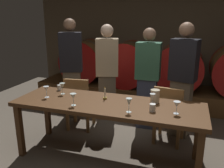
% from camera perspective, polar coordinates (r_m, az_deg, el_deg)
% --- Properties ---
extents(back_wall, '(5.68, 0.24, 2.72)m').
position_cam_1_polar(back_wall, '(5.44, 11.22, 11.09)').
color(back_wall, brown).
rests_on(back_wall, ground).
extents(barrel_shelf, '(5.11, 0.90, 0.36)m').
position_cam_1_polar(barrel_shelf, '(5.14, 9.72, -2.59)').
color(barrel_shelf, brown).
rests_on(barrel_shelf, ground).
extents(wine_barrel_far_left, '(0.94, 0.82, 0.94)m').
position_cam_1_polar(wine_barrel_far_left, '(5.40, -6.39, 5.53)').
color(wine_barrel_far_left, brown).
rests_on(wine_barrel_far_left, barrel_shelf).
extents(wine_barrel_center_left, '(0.94, 0.82, 0.94)m').
position_cam_1_polar(wine_barrel_center_left, '(5.07, 3.99, 4.91)').
color(wine_barrel_center_left, brown).
rests_on(wine_barrel_center_left, barrel_shelf).
extents(wine_barrel_center_right, '(0.94, 0.82, 0.94)m').
position_cam_1_polar(wine_barrel_center_right, '(4.93, 15.89, 4.00)').
color(wine_barrel_center_right, brown).
rests_on(wine_barrel_center_right, barrel_shelf).
extents(dining_table, '(2.38, 0.76, 0.77)m').
position_cam_1_polar(dining_table, '(2.97, -1.13, -5.96)').
color(dining_table, '#4C2D16').
rests_on(dining_table, ground).
extents(chair_left, '(0.44, 0.44, 0.88)m').
position_cam_1_polar(chair_left, '(3.84, -8.03, -4.13)').
color(chair_left, olive).
rests_on(chair_left, ground).
extents(chair_right, '(0.45, 0.45, 0.88)m').
position_cam_1_polar(chair_right, '(3.46, 13.63, -6.74)').
color(chair_right, olive).
rests_on(chair_right, ground).
extents(guest_far_left, '(0.44, 0.36, 1.77)m').
position_cam_1_polar(guest_far_left, '(4.25, -9.77, 3.77)').
color(guest_far_left, brown).
rests_on(guest_far_left, ground).
extents(guest_center_left, '(0.43, 0.34, 1.68)m').
position_cam_1_polar(guest_center_left, '(4.11, -1.17, 2.89)').
color(guest_center_left, brown).
rests_on(guest_center_left, ground).
extents(guest_center_right, '(0.38, 0.24, 1.64)m').
position_cam_1_polar(guest_center_right, '(3.82, 8.62, 1.25)').
color(guest_center_right, '#33384C').
rests_on(guest_center_right, ground).
extents(guest_far_right, '(0.43, 0.33, 1.73)m').
position_cam_1_polar(guest_far_right, '(3.65, 16.71, 0.92)').
color(guest_far_right, brown).
rests_on(guest_far_right, ground).
extents(candle_center, '(0.05, 0.05, 0.17)m').
position_cam_1_polar(candle_center, '(3.05, -1.73, -2.88)').
color(candle_center, olive).
rests_on(candle_center, dining_table).
extents(pitcher, '(0.11, 0.11, 0.16)m').
position_cam_1_polar(pitcher, '(2.98, 10.39, -2.91)').
color(pitcher, beige).
rests_on(pitcher, dining_table).
extents(wine_glass_far_left, '(0.07, 0.07, 0.15)m').
position_cam_1_polar(wine_glass_far_left, '(3.21, -15.64, -1.22)').
color(wine_glass_far_left, white).
rests_on(wine_glass_far_left, dining_table).
extents(wine_glass_left, '(0.08, 0.08, 0.16)m').
position_cam_1_polar(wine_glass_left, '(3.30, -11.95, -0.47)').
color(wine_glass_left, silver).
rests_on(wine_glass_left, dining_table).
extents(wine_glass_center_left, '(0.08, 0.08, 0.15)m').
position_cam_1_polar(wine_glass_center_left, '(2.85, -9.39, -3.03)').
color(wine_glass_center_left, silver).
rests_on(wine_glass_center_left, dining_table).
extents(wine_glass_center_right, '(0.07, 0.07, 0.17)m').
position_cam_1_polar(wine_glass_center_right, '(2.62, 4.14, -4.46)').
color(wine_glass_center_right, silver).
rests_on(wine_glass_center_right, dining_table).
extents(wine_glass_right, '(0.07, 0.07, 0.16)m').
position_cam_1_polar(wine_glass_right, '(2.83, 9.80, -3.12)').
color(wine_glass_right, white).
rests_on(wine_glass_right, dining_table).
extents(wine_glass_far_right, '(0.08, 0.08, 0.14)m').
position_cam_1_polar(wine_glass_far_right, '(2.67, 15.43, -4.88)').
color(wine_glass_far_right, white).
rests_on(wine_glass_far_right, dining_table).
extents(cup_left, '(0.06, 0.06, 0.08)m').
position_cam_1_polar(cup_left, '(3.50, -12.64, -0.85)').
color(cup_left, white).
rests_on(cup_left, dining_table).
extents(cup_right, '(0.07, 0.07, 0.09)m').
position_cam_1_polar(cup_right, '(2.71, 9.81, -5.68)').
color(cup_right, white).
rests_on(cup_right, dining_table).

